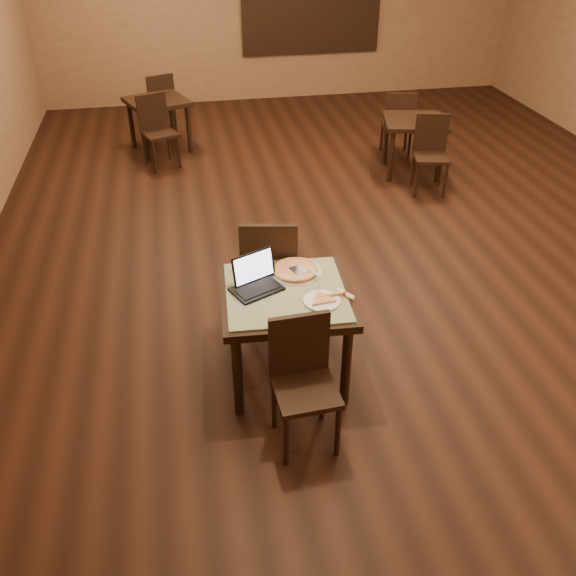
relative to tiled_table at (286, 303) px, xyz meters
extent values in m
plane|color=black|center=(1.28, 2.17, -0.66)|extent=(10.00, 10.00, 0.00)
cube|color=#906649|center=(1.28, 7.17, 0.84)|extent=(8.00, 0.02, 3.00)
cube|color=#255D88|center=(1.78, 7.14, 0.89)|extent=(2.20, 0.04, 1.50)
cube|color=black|center=(1.78, 7.12, 0.89)|extent=(2.34, 0.02, 1.64)
cylinder|color=black|center=(-0.40, -0.35, -0.31)|extent=(0.07, 0.07, 0.71)
cylinder|color=black|center=(-0.35, 0.40, -0.31)|extent=(0.07, 0.07, 0.71)
cylinder|color=black|center=(0.35, -0.40, -0.31)|extent=(0.07, 0.07, 0.71)
cylinder|color=black|center=(0.40, 0.35, -0.31)|extent=(0.07, 0.07, 0.71)
cube|color=black|center=(0.00, 0.00, 0.06)|extent=(0.98, 0.98, 0.06)
cube|color=#171D9B|center=(0.00, 0.00, 0.09)|extent=(0.89, 0.89, 0.02)
cylinder|color=black|center=(-0.16, -0.88, -0.45)|extent=(0.04, 0.04, 0.43)
cylinder|color=black|center=(-0.18, -0.54, -0.45)|extent=(0.04, 0.04, 0.43)
cylinder|color=black|center=(0.18, -0.86, -0.45)|extent=(0.04, 0.04, 0.43)
cylinder|color=black|center=(0.16, -0.52, -0.45)|extent=(0.04, 0.04, 0.43)
cube|color=black|center=(0.00, -0.70, -0.21)|extent=(0.42, 0.42, 0.04)
cube|color=black|center=(-0.01, -0.52, 0.04)|extent=(0.40, 0.06, 0.46)
cylinder|color=black|center=(0.22, 0.85, -0.42)|extent=(0.04, 0.04, 0.48)
cylinder|color=black|center=(0.15, 0.48, -0.42)|extent=(0.04, 0.04, 0.48)
cylinder|color=black|center=(-0.15, 0.92, -0.42)|extent=(0.04, 0.04, 0.48)
cylinder|color=black|center=(-0.22, 0.55, -0.42)|extent=(0.04, 0.04, 0.48)
cube|color=black|center=(0.00, 0.70, -0.16)|extent=(0.52, 0.52, 0.04)
cube|color=black|center=(-0.04, 0.50, 0.12)|extent=(0.45, 0.13, 0.51)
cube|color=black|center=(-0.20, 0.05, 0.11)|extent=(0.41, 0.36, 0.02)
cube|color=black|center=(-0.20, 0.17, 0.22)|extent=(0.33, 0.19, 0.23)
cube|color=#C7CEFD|center=(-0.20, 0.16, 0.23)|extent=(0.30, 0.16, 0.19)
cylinder|color=white|center=(0.22, -0.18, 0.11)|extent=(0.26, 0.26, 0.01)
cylinder|color=silver|center=(0.12, 0.24, 0.11)|extent=(0.40, 0.40, 0.01)
cylinder|color=beige|center=(0.12, 0.24, 0.12)|extent=(0.32, 0.32, 0.02)
torus|color=#C38F3E|center=(0.12, 0.24, 0.12)|extent=(0.33, 0.33, 0.02)
cube|color=silver|center=(0.14, 0.22, 0.13)|extent=(0.19, 0.29, 0.01)
cylinder|color=white|center=(0.40, -0.14, 0.12)|extent=(0.11, 0.14, 0.03)
cylinder|color=#AE3815|center=(0.40, -0.14, 0.12)|extent=(0.04, 0.04, 0.04)
cylinder|color=black|center=(1.96, 3.32, -0.33)|extent=(0.07, 0.07, 0.67)
cylinder|color=black|center=(2.09, 3.91, -0.33)|extent=(0.07, 0.07, 0.67)
cylinder|color=black|center=(2.55, 3.19, -0.33)|extent=(0.07, 0.07, 0.67)
cylinder|color=black|center=(2.68, 3.78, -0.33)|extent=(0.07, 0.07, 0.67)
cube|color=black|center=(2.32, 3.55, 0.02)|extent=(0.90, 0.90, 0.06)
cylinder|color=black|center=(2.12, 2.81, -0.45)|extent=(0.04, 0.04, 0.42)
cylinder|color=black|center=(2.19, 3.14, -0.45)|extent=(0.04, 0.04, 0.42)
cylinder|color=black|center=(2.45, 2.74, -0.45)|extent=(0.04, 0.04, 0.42)
cylinder|color=black|center=(2.52, 3.07, -0.45)|extent=(0.04, 0.04, 0.42)
cube|color=black|center=(2.32, 2.94, -0.22)|extent=(0.47, 0.47, 0.04)
cube|color=black|center=(2.36, 3.11, 0.03)|extent=(0.39, 0.12, 0.45)
cylinder|color=black|center=(2.52, 4.29, -0.45)|extent=(0.04, 0.04, 0.42)
cylinder|color=black|center=(2.45, 3.96, -0.45)|extent=(0.04, 0.04, 0.42)
cylinder|color=black|center=(2.19, 4.37, -0.45)|extent=(0.04, 0.04, 0.42)
cylinder|color=black|center=(2.12, 4.03, -0.45)|extent=(0.04, 0.04, 0.42)
cube|color=black|center=(2.32, 4.16, -0.22)|extent=(0.47, 0.47, 0.04)
cube|color=black|center=(2.28, 3.99, 0.03)|extent=(0.39, 0.12, 0.45)
cylinder|color=black|center=(-1.02, 4.59, -0.32)|extent=(0.07, 0.07, 0.67)
cylinder|color=black|center=(-1.24, 5.16, -0.32)|extent=(0.07, 0.07, 0.67)
cylinder|color=black|center=(-0.46, 4.81, -0.32)|extent=(0.07, 0.07, 0.67)
cylinder|color=black|center=(-0.67, 5.38, -0.32)|extent=(0.07, 0.07, 0.67)
cube|color=black|center=(-0.85, 4.99, 0.02)|extent=(0.98, 0.98, 0.06)
cylinder|color=black|center=(-0.95, 4.15, -0.45)|extent=(0.04, 0.04, 0.43)
cylinder|color=black|center=(-1.07, 4.47, -0.45)|extent=(0.04, 0.04, 0.43)
cylinder|color=black|center=(-0.63, 4.27, -0.45)|extent=(0.04, 0.04, 0.43)
cylinder|color=black|center=(-0.75, 4.59, -0.45)|extent=(0.04, 0.04, 0.43)
cube|color=black|center=(-0.85, 4.37, -0.21)|extent=(0.51, 0.51, 0.04)
cube|color=black|center=(-0.91, 4.54, 0.03)|extent=(0.39, 0.18, 0.46)
cylinder|color=black|center=(-0.75, 5.82, -0.45)|extent=(0.04, 0.04, 0.43)
cylinder|color=black|center=(-0.63, 5.50, -0.45)|extent=(0.04, 0.04, 0.43)
cylinder|color=black|center=(-1.07, 5.70, -0.45)|extent=(0.04, 0.04, 0.43)
cylinder|color=black|center=(-0.95, 5.38, -0.45)|extent=(0.04, 0.04, 0.43)
cube|color=black|center=(-0.85, 5.60, -0.21)|extent=(0.51, 0.51, 0.04)
cube|color=black|center=(-0.78, 5.43, 0.03)|extent=(0.39, 0.18, 0.46)
camera|label=1|loc=(-0.66, -3.51, 2.51)|focal=38.00mm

